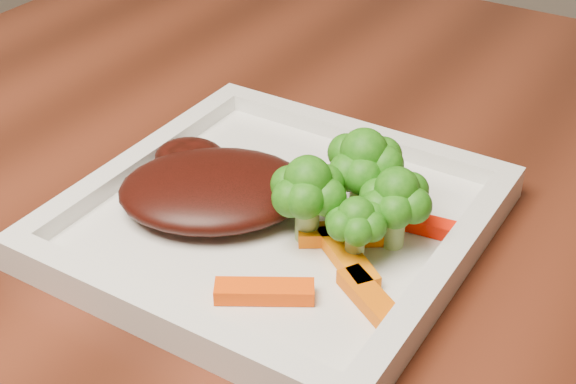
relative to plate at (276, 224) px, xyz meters
The scene contains 11 objects.
plate is the anchor object (origin of this frame).
steak 0.05m from the plate, 165.03° to the right, with size 0.14×0.11×0.03m, color #350B07.
broccoli_0 0.07m from the plate, 37.96° to the left, with size 0.06×0.06×0.07m, color #167012, non-canonical shape.
broccoli_1 0.09m from the plate, 10.22° to the left, with size 0.06×0.06×0.06m, color #116914, non-canonical shape.
broccoli_2 0.08m from the plate, 12.11° to the right, with size 0.05×0.05×0.06m, color #1A6611, non-canonical shape.
broccoli_3 0.05m from the plate, 16.63° to the right, with size 0.06×0.06×0.06m, color #386F12, non-canonical shape.
carrot_0 0.09m from the plate, 62.30° to the right, with size 0.06×0.02×0.01m, color #F14303.
carrot_1 0.11m from the plate, 26.13° to the right, with size 0.06×0.02×0.01m, color #D85903.
carrot_3 0.11m from the plate, 21.06° to the left, with size 0.05×0.01×0.01m, color #FF1904.
carrot_5 0.07m from the plate, 16.83° to the right, with size 0.06×0.02×0.01m, color orange.
carrot_6 0.06m from the plate, ahead, with size 0.06×0.02×0.01m, color #E16203.
Camera 1 is at (-0.05, -0.42, 1.09)m, focal length 50.00 mm.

